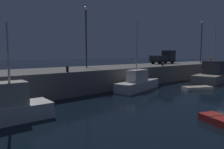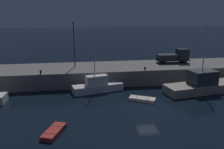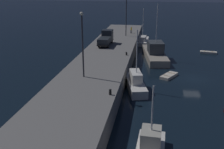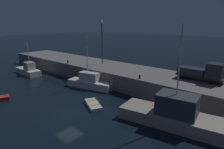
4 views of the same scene
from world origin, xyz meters
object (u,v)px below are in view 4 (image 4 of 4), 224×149
object	(u,v)px
dinghy_red_small	(93,105)
lamp_post_west	(102,39)
utility_truck	(203,72)
bollard_central	(140,77)
fishing_trawler_red	(90,82)
fishing_boat_blue	(181,117)
fishing_boat_white	(28,70)
bollard_west	(68,62)

from	to	relation	value
dinghy_red_small	lamp_post_west	world-z (taller)	lamp_post_west
utility_truck	bollard_central	xyz separation A→B (m)	(-7.08, -4.71, -0.97)
fishing_trawler_red	fishing_boat_blue	distance (m)	16.42
fishing_boat_blue	fishing_boat_white	xyz separation A→B (m)	(-32.44, -0.01, -0.27)
fishing_trawler_red	fishing_boat_blue	xyz separation A→B (m)	(16.23, -2.45, 0.21)
fishing_boat_blue	lamp_post_west	size ratio (longest dim) A/B	1.63
fishing_boat_white	bollard_central	world-z (taller)	fishing_boat_white
lamp_post_west	fishing_boat_blue	bearing A→B (deg)	-24.27
fishing_trawler_red	bollard_west	size ratio (longest dim) A/B	13.64
fishing_boat_blue	bollard_west	bearing A→B (deg)	169.68
fishing_trawler_red	dinghy_red_small	distance (m)	7.57
fishing_trawler_red	utility_truck	world-z (taller)	fishing_trawler_red
fishing_boat_blue	bollard_central	world-z (taller)	fishing_boat_blue
fishing_trawler_red	fishing_boat_blue	world-z (taller)	fishing_boat_blue
utility_truck	fishing_boat_white	bearing A→B (deg)	-163.45
lamp_post_west	utility_truck	xyz separation A→B (m)	(18.60, 0.48, -3.52)
fishing_trawler_red	utility_truck	bearing A→B (deg)	24.33
utility_truck	bollard_west	xyz separation A→B (m)	(-23.87, -4.80, -0.93)
fishing_boat_blue	dinghy_red_small	world-z (taller)	fishing_boat_blue
lamp_post_west	utility_truck	size ratio (longest dim) A/B	1.31
fishing_boat_white	lamp_post_west	bearing A→B (deg)	34.61
dinghy_red_small	fishing_boat_white	bearing A→B (deg)	173.93
fishing_boat_white	dinghy_red_small	size ratio (longest dim) A/B	1.90
fishing_boat_white	dinghy_red_small	xyz separation A→B (m)	(22.02, -2.34, -0.64)
fishing_boat_white	bollard_central	xyz separation A→B (m)	(24.35, 4.63, 2.03)
utility_truck	fishing_boat_blue	bearing A→B (deg)	-83.82
fishing_boat_white	bollard_west	world-z (taller)	fishing_boat_white
fishing_boat_white	fishing_boat_blue	bearing A→B (deg)	0.02
dinghy_red_small	lamp_post_west	xyz separation A→B (m)	(-9.19, 11.20, 7.17)
dinghy_red_small	bollard_west	distance (m)	16.24
fishing_boat_blue	bollard_central	distance (m)	9.48
fishing_boat_white	utility_truck	size ratio (longest dim) A/B	1.17
lamp_post_west	utility_truck	world-z (taller)	lamp_post_west
fishing_trawler_red	bollard_west	xyz separation A→B (m)	(-8.65, 2.08, 2.02)
fishing_boat_blue	dinghy_red_small	xyz separation A→B (m)	(-10.42, -2.35, -0.91)
lamp_post_west	bollard_west	world-z (taller)	lamp_post_west
fishing_boat_white	utility_truck	world-z (taller)	fishing_boat_white
fishing_boat_blue	fishing_boat_white	world-z (taller)	fishing_boat_blue
fishing_boat_white	lamp_post_west	xyz separation A→B (m)	(12.83, 8.85, 6.52)
dinghy_red_small	fishing_trawler_red	bearing A→B (deg)	140.43
fishing_boat_blue	lamp_post_west	distance (m)	22.41
fishing_boat_white	bollard_west	bearing A→B (deg)	30.98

